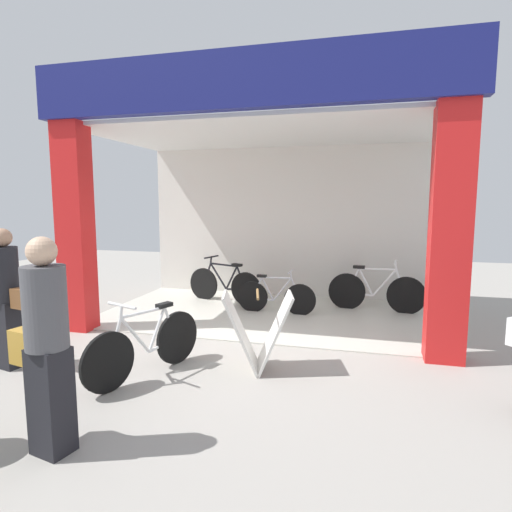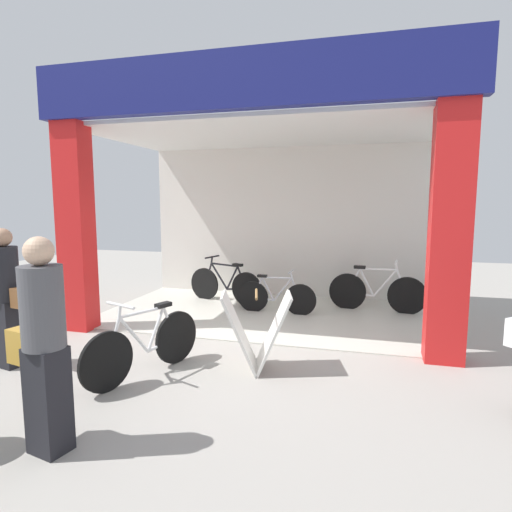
# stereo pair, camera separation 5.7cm
# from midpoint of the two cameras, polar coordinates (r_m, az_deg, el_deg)

# --- Properties ---
(ground_plane) EXTENTS (19.57, 19.57, 0.00)m
(ground_plane) POSITION_cam_midpoint_polar(r_m,az_deg,el_deg) (6.17, -2.20, -11.59)
(ground_plane) COLOR #9E9991
(ground_plane) RESTS_ON ground
(shop_facade) EXTENTS (5.99, 3.56, 3.93)m
(shop_facade) POSITION_cam_midpoint_polar(r_m,az_deg,el_deg) (7.46, 1.46, 8.13)
(shop_facade) COLOR beige
(shop_facade) RESTS_ON ground
(bicycle_inside_0) EXTENTS (1.44, 0.39, 0.79)m
(bicycle_inside_0) POSITION_cam_midpoint_polar(r_m,az_deg,el_deg) (7.62, 2.44, -5.46)
(bicycle_inside_0) COLOR black
(bicycle_inside_0) RESTS_ON ground
(bicycle_inside_1) EXTENTS (1.62, 0.55, 0.92)m
(bicycle_inside_1) POSITION_cam_midpoint_polar(r_m,az_deg,el_deg) (8.46, -4.46, -3.85)
(bicycle_inside_1) COLOR black
(bicycle_inside_1) RESTS_ON ground
(bicycle_inside_2) EXTENTS (1.72, 0.47, 0.95)m
(bicycle_inside_2) POSITION_cam_midpoint_polar(r_m,az_deg,el_deg) (8.04, 15.59, -4.59)
(bicycle_inside_2) COLOR black
(bicycle_inside_2) RESTS_ON ground
(bicycle_parked_0) EXTENTS (0.63, 1.57, 0.91)m
(bicycle_parked_0) POSITION_cam_midpoint_polar(r_m,az_deg,el_deg) (5.12, -14.91, -11.56)
(bicycle_parked_0) COLOR black
(bicycle_parked_0) RESTS_ON ground
(sandwich_board_sign) EXTENTS (0.92, 0.72, 0.95)m
(sandwich_board_sign) POSITION_cam_midpoint_polar(r_m,az_deg,el_deg) (5.10, -0.10, -10.16)
(sandwich_board_sign) COLOR silver
(sandwich_board_sign) RESTS_ON ground
(pedestrian_0) EXTENTS (0.60, 0.39, 1.74)m
(pedestrian_0) POSITION_cam_midpoint_polar(r_m,az_deg,el_deg) (3.77, -26.77, -10.53)
(pedestrian_0) COLOR black
(pedestrian_0) RESTS_ON ground
(pedestrian_2) EXTENTS (0.61, 0.37, 1.69)m
(pedestrian_2) POSITION_cam_midpoint_polar(r_m,az_deg,el_deg) (5.90, -30.68, -4.79)
(pedestrian_2) COLOR black
(pedestrian_2) RESTS_ON ground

